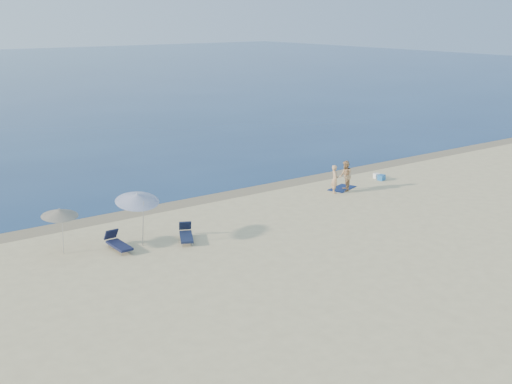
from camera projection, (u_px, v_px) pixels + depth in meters
The scene contains 10 objects.
wet_sand_strip at pixel (256, 189), 37.32m from camera, with size 240.00×1.60×0.00m, color #847254.
person_left at pixel (335, 179), 36.27m from camera, with size 0.60×0.39×1.64m, color tan.
person_right at pixel (345, 176), 36.75m from camera, with size 0.85×0.67×1.76m, color tan.
beach_towel at pixel (342, 188), 37.45m from camera, with size 1.79×0.99×0.03m, color #0E1B46.
white_bag at pixel (377, 176), 39.73m from camera, with size 0.36×0.31×0.31m, color white.
blue_cooler at pixel (382, 178), 39.27m from camera, with size 0.46×0.33×0.33m, color #2168B4.
umbrella_near at pixel (137, 198), 27.89m from camera, with size 2.20×2.23×2.53m.
umbrella_far at pixel (60, 213), 26.96m from camera, with size 1.65×1.67×2.07m.
lounger_left at pixel (118, 243), 27.73m from camera, with size 0.63×1.77×0.78m.
lounger_right at pixel (186, 235), 28.83m from camera, with size 1.25×1.77×0.75m.
Camera 1 is at (-21.04, -9.78, 9.91)m, focal length 45.00 mm.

